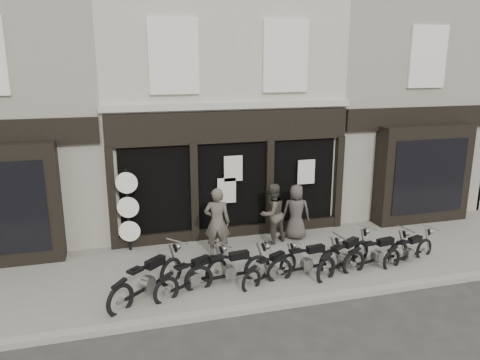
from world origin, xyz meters
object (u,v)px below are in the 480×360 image
object	(u,v)px
motorcycle_1	(193,278)
man_left	(217,222)
motorcycle_2	(230,271)
man_centre	(272,214)
motorcycle_3	(271,270)
motorcycle_7	(409,252)
motorcycle_6	(377,256)
motorcycle_0	(148,282)
advert_sign_post	(128,214)
motorcycle_4	(307,263)
man_right	(296,212)
motorcycle_5	(345,259)

from	to	relation	value
motorcycle_1	man_left	distance (m)	2.12
motorcycle_2	man_centre	bearing A→B (deg)	42.64
motorcycle_3	motorcycle_7	bearing A→B (deg)	-27.56
motorcycle_7	motorcycle_6	bearing A→B (deg)	165.33
motorcycle_6	motorcycle_0	bearing A→B (deg)	170.09
motorcycle_2	advert_sign_post	bearing A→B (deg)	122.34
motorcycle_7	man_centre	bearing A→B (deg)	126.30
motorcycle_1	motorcycle_3	bearing A→B (deg)	-27.83
man_left	man_centre	distance (m)	1.81
motorcycle_4	motorcycle_7	xyz separation A→B (m)	(2.92, -0.01, -0.04)
man_left	man_right	world-z (taller)	man_left
motorcycle_5	motorcycle_0	bearing A→B (deg)	151.68
motorcycle_3	man_left	distance (m)	2.12
motorcycle_0	man_right	size ratio (longest dim) A/B	1.16
motorcycle_2	motorcycle_7	world-z (taller)	motorcycle_2
man_left	motorcycle_7	bearing A→B (deg)	176.13
motorcycle_0	man_left	xyz separation A→B (m)	(2.01, 1.76, 0.63)
motorcycle_0	motorcycle_7	xyz separation A→B (m)	(6.81, 0.02, -0.08)
motorcycle_5	advert_sign_post	distance (m)	5.92
motorcycle_1	man_left	bearing A→B (deg)	33.58
motorcycle_2	man_left	bearing A→B (deg)	80.04
motorcycle_3	motorcycle_5	distance (m)	1.98
motorcycle_3	motorcycle_5	world-z (taller)	motorcycle_5
motorcycle_2	man_left	size ratio (longest dim) A/B	1.15
motorcycle_6	man_right	size ratio (longest dim) A/B	1.28
motorcycle_4	motorcycle_6	distance (m)	1.94
man_centre	man_right	distance (m)	0.79
motorcycle_3	advert_sign_post	bearing A→B (deg)	111.05
motorcycle_6	man_right	world-z (taller)	man_right
motorcycle_1	man_left	size ratio (longest dim) A/B	1.02
motorcycle_1	motorcycle_3	xyz separation A→B (m)	(1.90, -0.02, -0.04)
motorcycle_1	motorcycle_0	bearing A→B (deg)	153.15
advert_sign_post	motorcycle_5	bearing A→B (deg)	-17.53
motorcycle_5	motorcycle_6	world-z (taller)	motorcycle_5
motorcycle_1	motorcycle_2	xyz separation A→B (m)	(0.90, 0.10, 0.01)
motorcycle_6	advert_sign_post	distance (m)	6.76
motorcycle_6	advert_sign_post	bearing A→B (deg)	145.71
motorcycle_0	motorcycle_5	size ratio (longest dim) A/B	0.95
motorcycle_3	motorcycle_6	distance (m)	2.90
motorcycle_3	man_left	size ratio (longest dim) A/B	0.91
motorcycle_0	motorcycle_2	bearing A→B (deg)	-37.59
motorcycle_3	motorcycle_6	bearing A→B (deg)	-28.33
motorcycle_4	motorcycle_7	world-z (taller)	motorcycle_4
motorcycle_6	man_left	size ratio (longest dim) A/B	1.11
motorcycle_0	man_centre	size ratio (longest dim) A/B	1.09
motorcycle_5	man_left	size ratio (longest dim) A/B	1.07
advert_sign_post	motorcycle_1	bearing A→B (deg)	-54.25
motorcycle_0	man_right	world-z (taller)	man_right
motorcycle_1	motorcycle_7	bearing A→B (deg)	-27.20
motorcycle_0	man_left	world-z (taller)	man_left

